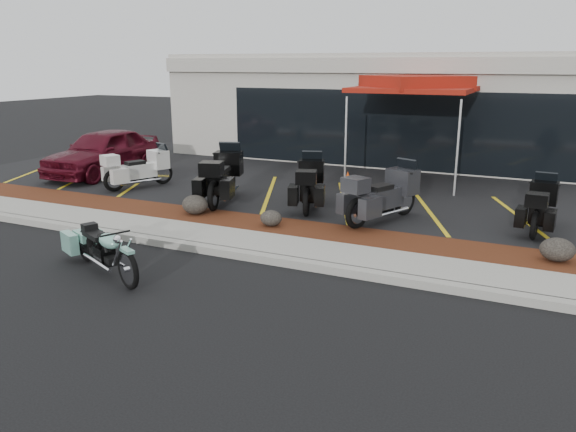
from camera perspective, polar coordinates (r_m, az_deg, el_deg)
The scene contains 18 objects.
ground at distance 10.04m, azimuth -5.01°, elevation -6.20°, with size 90.00×90.00×0.00m, color black.
curb at distance 10.75m, azimuth -2.65°, elevation -4.25°, with size 24.00×0.25×0.15m, color gray.
sidewalk at distance 11.34m, azimuth -1.02°, elevation -3.18°, with size 24.00×1.20×0.15m, color gray.
mulch_bed at distance 12.38m, azimuth 1.39°, elevation -1.56°, with size 24.00×1.20×0.16m, color #34170B.
upper_lot at distance 17.32m, azimuth 8.52°, elevation 3.13°, with size 26.00×9.60×0.15m, color black.
dealership_building at distance 23.10m, azimuth 13.21°, elevation 10.75°, with size 18.00×8.16×4.00m.
boulder_left at distance 13.62m, azimuth -9.42°, elevation 1.15°, with size 0.65×0.54×0.46m, color black.
boulder_mid at distance 12.47m, azimuth -1.73°, elevation -0.21°, with size 0.50×0.42×0.35m, color black.
boulder_right at distance 11.37m, azimuth 25.68°, elevation -3.09°, with size 0.61×0.51×0.43m, color black.
hero_cruiser at distance 9.69m, azimuth -15.98°, elevation -4.66°, with size 2.61×0.66×0.92m, color #75B6A3, non-canonical shape.
touring_white at distance 17.22m, azimuth -12.65°, elevation 5.22°, with size 2.13×0.81×1.24m, color white, non-canonical shape.
touring_black_front at distance 15.52m, azimuth -5.89°, elevation 4.84°, with size 2.51×0.96×1.46m, color black, non-canonical shape.
touring_black_mid at distance 14.79m, azimuth 2.44°, elevation 4.12°, with size 2.27×0.87×1.32m, color black, non-canonical shape.
touring_grey at distance 13.56m, azimuth 11.86°, elevation 2.88°, with size 2.35×0.90×1.37m, color #2A2B2F, non-canonical shape.
touring_black_rear at distance 13.90m, azimuth 24.55°, elevation 1.71°, with size 2.02×0.77×1.18m, color black, non-canonical shape.
parked_car at distance 19.26m, azimuth -18.26°, elevation 6.22°, with size 1.75×4.36×1.48m, color #4C0A18.
traffic_cone at distance 16.54m, azimuth 6.09°, elevation 3.74°, with size 0.34×0.34×0.47m, color #CC3D06.
popup_canopy at distance 17.52m, azimuth 12.79°, elevation 12.80°, with size 3.87×3.87×3.16m.
Camera 1 is at (4.69, -8.09, 3.66)m, focal length 35.00 mm.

